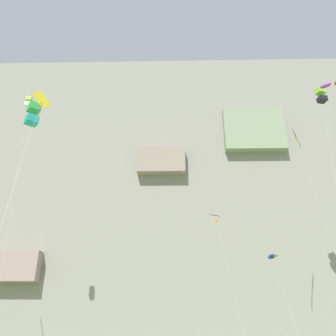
# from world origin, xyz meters

# --- Properties ---
(cliff_face) EXTENTS (180.00, 27.62, 57.86)m
(cliff_face) POSITION_xyz_m (0.00, 62.83, 28.94)
(cliff_face) COLOR gray
(cliff_face) RESTS_ON ground
(kite_box_front_field) EXTENTS (2.39, 2.04, 32.78)m
(kite_box_front_field) POSITION_xyz_m (-17.22, 29.25, 31.88)
(kite_box_front_field) COLOR #8CCC33
(kite_box_front_field) RESTS_ON ground
(kite_delta_upper_mid) EXTENTS (3.15, 2.46, 16.20)m
(kite_delta_upper_mid) POSITION_xyz_m (7.73, 31.25, 15.65)
(kite_delta_upper_mid) COLOR black
(kite_delta_upper_mid) RESTS_ON ground
(kite_windsock_far_right) EXTENTS (2.30, 4.16, 12.51)m
(kite_windsock_far_right) POSITION_xyz_m (14.05, 33.15, 11.99)
(kite_windsock_far_right) COLOR blue
(kite_windsock_far_right) RESTS_ON ground
(kite_box_mid_left) EXTENTS (3.62, 2.86, 35.33)m
(kite_box_mid_left) POSITION_xyz_m (23.38, 31.59, 34.20)
(kite_box_mid_left) COLOR #8CCC33
(kite_box_mid_left) RESTS_ON ground
(kite_box_upper_left) EXTENTS (1.50, 4.85, 23.54)m
(kite_box_upper_left) POSITION_xyz_m (-10.87, 18.04, 22.45)
(kite_box_upper_left) COLOR green
(kite_box_upper_left) RESTS_ON ground
(kite_diamond_low_left) EXTENTS (1.46, 6.38, 22.06)m
(kite_diamond_low_left) POSITION_xyz_m (-8.40, 13.79, 20.21)
(kite_diamond_low_left) COLOR yellow
(kite_diamond_low_left) RESTS_ON ground
(kite_banner_far_left) EXTENTS (3.99, 5.76, 28.41)m
(kite_banner_far_left) POSITION_xyz_m (19.45, 32.85, 27.11)
(kite_banner_far_left) COLOR black
(kite_banner_far_left) RESTS_ON ground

